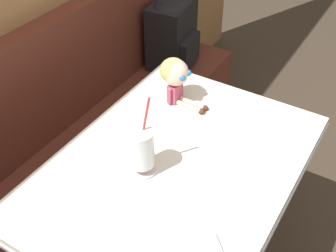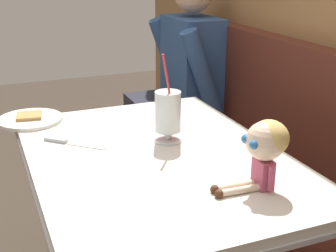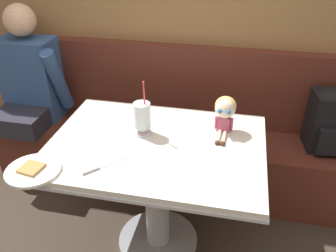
{
  "view_description": "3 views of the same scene",
  "coord_description": "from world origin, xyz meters",
  "px_view_note": "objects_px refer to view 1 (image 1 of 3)",
  "views": [
    {
      "loc": [
        -0.95,
        -0.38,
        1.83
      ],
      "look_at": [
        0.07,
        0.25,
        0.83
      ],
      "focal_mm": 46.23,
      "sensor_mm": 36.0,
      "label": 1
    },
    {
      "loc": [
        1.33,
        -0.32,
        1.36
      ],
      "look_at": [
        0.02,
        0.21,
        0.84
      ],
      "focal_mm": 50.78,
      "sensor_mm": 36.0,
      "label": 2
    },
    {
      "loc": [
        0.37,
        -1.28,
        1.75
      ],
      "look_at": [
        0.06,
        0.18,
        0.85
      ],
      "focal_mm": 37.8,
      "sensor_mm": 36.0,
      "label": 3
    }
  ],
  "objects_px": {
    "milkshake_glass": "(141,150)",
    "backpack": "(173,32)",
    "butter_knife": "(213,237)",
    "seated_doll": "(175,75)"
  },
  "relations": [
    {
      "from": "butter_knife",
      "to": "seated_doll",
      "type": "height_order",
      "value": "seated_doll"
    },
    {
      "from": "milkshake_glass",
      "to": "butter_knife",
      "type": "xyz_separation_m",
      "value": [
        -0.12,
        -0.34,
        -0.1
      ]
    },
    {
      "from": "butter_knife",
      "to": "seated_doll",
      "type": "relative_size",
      "value": 0.84
    },
    {
      "from": "seated_doll",
      "to": "backpack",
      "type": "relative_size",
      "value": 0.54
    },
    {
      "from": "milkshake_glass",
      "to": "backpack",
      "type": "relative_size",
      "value": 0.78
    },
    {
      "from": "milkshake_glass",
      "to": "butter_knife",
      "type": "height_order",
      "value": "milkshake_glass"
    },
    {
      "from": "butter_knife",
      "to": "backpack",
      "type": "relative_size",
      "value": 0.46
    },
    {
      "from": "butter_knife",
      "to": "seated_doll",
      "type": "xyz_separation_m",
      "value": [
        0.54,
        0.45,
        0.12
      ]
    },
    {
      "from": "milkshake_glass",
      "to": "butter_knife",
      "type": "bearing_deg",
      "value": -109.78
    },
    {
      "from": "milkshake_glass",
      "to": "seated_doll",
      "type": "xyz_separation_m",
      "value": [
        0.42,
        0.12,
        0.03
      ]
    }
  ]
}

